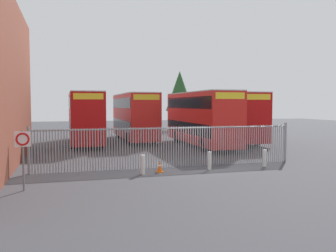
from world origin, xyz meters
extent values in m
plane|color=#3D3D42|center=(0.00, 8.00, 0.00)|extent=(100.00, 100.00, 0.00)
cylinder|color=gray|center=(-8.23, 0.00, 1.10)|extent=(0.06, 0.06, 2.20)
cylinder|color=gray|center=(-8.09, 0.00, 1.10)|extent=(0.06, 0.06, 2.20)
cylinder|color=gray|center=(-7.95, 0.00, 1.10)|extent=(0.06, 0.06, 2.20)
cylinder|color=gray|center=(-7.81, 0.00, 1.10)|extent=(0.06, 0.06, 2.20)
cylinder|color=gray|center=(-7.67, 0.00, 1.10)|extent=(0.06, 0.06, 2.20)
cylinder|color=gray|center=(-7.53, 0.00, 1.10)|extent=(0.06, 0.06, 2.20)
cylinder|color=gray|center=(-7.39, 0.00, 1.10)|extent=(0.06, 0.06, 2.20)
cylinder|color=gray|center=(-7.25, 0.00, 1.10)|extent=(0.06, 0.06, 2.20)
cylinder|color=gray|center=(-7.11, 0.00, 1.10)|extent=(0.06, 0.06, 2.20)
cylinder|color=gray|center=(-6.97, 0.00, 1.10)|extent=(0.06, 0.06, 2.20)
cylinder|color=gray|center=(-6.83, 0.00, 1.10)|extent=(0.06, 0.06, 2.20)
cylinder|color=gray|center=(-6.69, 0.00, 1.10)|extent=(0.06, 0.06, 2.20)
cylinder|color=gray|center=(-6.55, 0.00, 1.10)|extent=(0.06, 0.06, 2.20)
cylinder|color=gray|center=(-6.41, 0.00, 1.10)|extent=(0.06, 0.06, 2.20)
cylinder|color=gray|center=(-6.27, 0.00, 1.10)|extent=(0.06, 0.06, 2.20)
cylinder|color=gray|center=(-6.13, 0.00, 1.10)|extent=(0.06, 0.06, 2.20)
cylinder|color=gray|center=(-5.99, 0.00, 1.10)|extent=(0.06, 0.06, 2.20)
cylinder|color=gray|center=(-5.85, 0.00, 1.10)|extent=(0.06, 0.06, 2.20)
cylinder|color=gray|center=(-5.72, 0.00, 1.10)|extent=(0.06, 0.06, 2.20)
cylinder|color=gray|center=(-5.58, 0.00, 1.10)|extent=(0.06, 0.06, 2.20)
cylinder|color=gray|center=(-5.44, 0.00, 1.10)|extent=(0.06, 0.06, 2.20)
cylinder|color=gray|center=(-5.30, 0.00, 1.10)|extent=(0.06, 0.06, 2.20)
cylinder|color=gray|center=(-5.16, 0.00, 1.10)|extent=(0.06, 0.06, 2.20)
cylinder|color=gray|center=(-5.02, 0.00, 1.10)|extent=(0.06, 0.06, 2.20)
cylinder|color=gray|center=(-4.88, 0.00, 1.10)|extent=(0.06, 0.06, 2.20)
cylinder|color=gray|center=(-4.74, 0.00, 1.10)|extent=(0.06, 0.06, 2.20)
cylinder|color=gray|center=(-4.60, 0.00, 1.10)|extent=(0.06, 0.06, 2.20)
cylinder|color=gray|center=(-4.46, 0.00, 1.10)|extent=(0.06, 0.06, 2.20)
cylinder|color=gray|center=(-4.32, 0.00, 1.10)|extent=(0.06, 0.06, 2.20)
cylinder|color=gray|center=(-4.18, 0.00, 1.10)|extent=(0.06, 0.06, 2.20)
cylinder|color=gray|center=(-4.04, 0.00, 1.10)|extent=(0.06, 0.06, 2.20)
cylinder|color=gray|center=(-3.90, 0.00, 1.10)|extent=(0.06, 0.06, 2.20)
cylinder|color=gray|center=(-3.76, 0.00, 1.10)|extent=(0.06, 0.06, 2.20)
cylinder|color=gray|center=(-3.62, 0.00, 1.10)|extent=(0.06, 0.06, 2.20)
cylinder|color=gray|center=(-3.48, 0.00, 1.10)|extent=(0.06, 0.06, 2.20)
cylinder|color=gray|center=(-3.34, 0.00, 1.10)|extent=(0.06, 0.06, 2.20)
cylinder|color=gray|center=(-3.20, 0.00, 1.10)|extent=(0.06, 0.06, 2.20)
cylinder|color=gray|center=(-3.06, 0.00, 1.10)|extent=(0.06, 0.06, 2.20)
cylinder|color=gray|center=(-2.92, 0.00, 1.10)|extent=(0.06, 0.06, 2.20)
cylinder|color=gray|center=(-2.78, 0.00, 1.10)|extent=(0.06, 0.06, 2.20)
cylinder|color=gray|center=(-2.64, 0.00, 1.10)|extent=(0.06, 0.06, 2.20)
cylinder|color=gray|center=(-2.50, 0.00, 1.10)|extent=(0.06, 0.06, 2.20)
cylinder|color=gray|center=(-2.36, 0.00, 1.10)|extent=(0.06, 0.06, 2.20)
cylinder|color=gray|center=(-2.22, 0.00, 1.10)|extent=(0.06, 0.06, 2.20)
cylinder|color=gray|center=(-2.08, 0.00, 1.10)|extent=(0.06, 0.06, 2.20)
cylinder|color=gray|center=(-1.94, 0.00, 1.10)|extent=(0.06, 0.06, 2.20)
cylinder|color=gray|center=(-1.81, 0.00, 1.10)|extent=(0.06, 0.06, 2.20)
cylinder|color=gray|center=(-1.67, 0.00, 1.10)|extent=(0.06, 0.06, 2.20)
cylinder|color=gray|center=(-1.53, 0.00, 1.10)|extent=(0.06, 0.06, 2.20)
cylinder|color=gray|center=(-1.39, 0.00, 1.10)|extent=(0.06, 0.06, 2.20)
cylinder|color=gray|center=(-1.25, 0.00, 1.10)|extent=(0.06, 0.06, 2.20)
cylinder|color=gray|center=(-1.11, 0.00, 1.10)|extent=(0.06, 0.06, 2.20)
cylinder|color=gray|center=(-0.97, 0.00, 1.10)|extent=(0.06, 0.06, 2.20)
cylinder|color=gray|center=(-0.83, 0.00, 1.10)|extent=(0.06, 0.06, 2.20)
cylinder|color=gray|center=(-0.69, 0.00, 1.10)|extent=(0.06, 0.06, 2.20)
cylinder|color=gray|center=(-0.55, 0.00, 1.10)|extent=(0.06, 0.06, 2.20)
cylinder|color=gray|center=(-0.41, 0.00, 1.10)|extent=(0.06, 0.06, 2.20)
cylinder|color=gray|center=(-0.27, 0.00, 1.10)|extent=(0.06, 0.06, 2.20)
cylinder|color=gray|center=(-0.13, 0.00, 1.10)|extent=(0.06, 0.06, 2.20)
cylinder|color=gray|center=(0.01, 0.00, 1.10)|extent=(0.06, 0.06, 2.20)
cylinder|color=gray|center=(0.15, 0.00, 1.10)|extent=(0.06, 0.06, 2.20)
cylinder|color=gray|center=(0.29, 0.00, 1.10)|extent=(0.06, 0.06, 2.20)
cylinder|color=gray|center=(0.43, 0.00, 1.10)|extent=(0.06, 0.06, 2.20)
cylinder|color=gray|center=(0.57, 0.00, 1.10)|extent=(0.06, 0.06, 2.20)
cylinder|color=gray|center=(0.71, 0.00, 1.10)|extent=(0.06, 0.06, 2.20)
cylinder|color=gray|center=(0.85, 0.00, 1.10)|extent=(0.06, 0.06, 2.20)
cylinder|color=gray|center=(0.99, 0.00, 1.10)|extent=(0.06, 0.06, 2.20)
cylinder|color=gray|center=(1.13, 0.00, 1.10)|extent=(0.06, 0.06, 2.20)
cylinder|color=gray|center=(1.27, 0.00, 1.10)|extent=(0.06, 0.06, 2.20)
cylinder|color=gray|center=(1.41, 0.00, 1.10)|extent=(0.06, 0.06, 2.20)
cylinder|color=gray|center=(1.55, 0.00, 1.10)|extent=(0.06, 0.06, 2.20)
cylinder|color=gray|center=(1.69, 0.00, 1.10)|extent=(0.06, 0.06, 2.20)
cylinder|color=gray|center=(1.83, 0.00, 1.10)|extent=(0.06, 0.06, 2.20)
cylinder|color=gray|center=(1.97, 0.00, 1.10)|extent=(0.06, 0.06, 2.20)
cylinder|color=gray|center=(2.10, 0.00, 1.10)|extent=(0.06, 0.06, 2.20)
cylinder|color=gray|center=(2.24, 0.00, 1.10)|extent=(0.06, 0.06, 2.20)
cylinder|color=gray|center=(2.38, 0.00, 1.10)|extent=(0.06, 0.06, 2.20)
cylinder|color=gray|center=(2.52, 0.00, 1.10)|extent=(0.06, 0.06, 2.20)
cylinder|color=gray|center=(2.66, 0.00, 1.10)|extent=(0.06, 0.06, 2.20)
cylinder|color=gray|center=(2.80, 0.00, 1.10)|extent=(0.06, 0.06, 2.20)
cylinder|color=gray|center=(2.94, 0.00, 1.10)|extent=(0.06, 0.06, 2.20)
cylinder|color=gray|center=(3.08, 0.00, 1.10)|extent=(0.06, 0.06, 2.20)
cylinder|color=gray|center=(3.22, 0.00, 1.10)|extent=(0.06, 0.06, 2.20)
cylinder|color=gray|center=(3.36, 0.00, 1.10)|extent=(0.06, 0.06, 2.20)
cylinder|color=gray|center=(3.50, 0.00, 1.10)|extent=(0.06, 0.06, 2.20)
cylinder|color=gray|center=(3.64, 0.00, 1.10)|extent=(0.06, 0.06, 2.20)
cylinder|color=gray|center=(3.78, 0.00, 1.10)|extent=(0.06, 0.06, 2.20)
cylinder|color=gray|center=(3.92, 0.00, 1.10)|extent=(0.06, 0.06, 2.20)
cylinder|color=gray|center=(4.06, 0.00, 1.10)|extent=(0.06, 0.06, 2.20)
cylinder|color=gray|center=(4.20, 0.00, 1.10)|extent=(0.06, 0.06, 2.20)
cylinder|color=gray|center=(4.34, 0.00, 1.10)|extent=(0.06, 0.06, 2.20)
cylinder|color=gray|center=(4.48, 0.00, 1.10)|extent=(0.06, 0.06, 2.20)
cylinder|color=gray|center=(4.62, 0.00, 1.10)|extent=(0.06, 0.06, 2.20)
cylinder|color=gray|center=(4.76, 0.00, 1.10)|extent=(0.06, 0.06, 2.20)
cylinder|color=gray|center=(4.90, 0.00, 1.10)|extent=(0.06, 0.06, 2.20)
cylinder|color=gray|center=(5.04, 0.00, 1.10)|extent=(0.06, 0.06, 2.20)
cylinder|color=gray|center=(5.18, 0.00, 1.10)|extent=(0.06, 0.06, 2.20)
cylinder|color=gray|center=(5.32, 0.00, 1.10)|extent=(0.06, 0.06, 2.20)
cylinder|color=gray|center=(5.46, 0.00, 1.10)|extent=(0.06, 0.06, 2.20)
cylinder|color=gray|center=(5.60, 0.00, 1.10)|extent=(0.06, 0.06, 2.20)
cylinder|color=gray|center=(5.74, 0.00, 1.10)|extent=(0.06, 0.06, 2.20)
cylinder|color=gray|center=(5.88, 0.00, 1.10)|extent=(0.06, 0.06, 2.20)
cylinder|color=gray|center=(6.01, 0.00, 1.10)|extent=(0.06, 0.06, 2.20)
cylinder|color=gray|center=(6.15, 0.00, 1.10)|extent=(0.06, 0.06, 2.20)
cylinder|color=gray|center=(-1.04, 0.00, 2.12)|extent=(14.38, 0.07, 0.07)
cylinder|color=gray|center=(-8.23, 0.00, 1.18)|extent=(0.14, 0.14, 2.35)
cylinder|color=gray|center=(6.15, 0.00, 1.18)|extent=(0.14, 0.14, 2.35)
cube|color=red|center=(4.14, 8.76, 2.35)|extent=(2.50, 10.80, 4.00)
cube|color=black|center=(4.14, 8.76, 1.55)|extent=(2.54, 10.37, 0.90)
cube|color=black|center=(4.14, 8.76, 3.55)|extent=(2.54, 10.37, 0.90)
cube|color=yellow|center=(4.14, 3.41, 4.00)|extent=(2.12, 0.12, 0.44)
cube|color=silver|center=(4.14, 8.76, 4.38)|extent=(2.50, 10.80, 0.08)
cylinder|color=black|center=(3.04, 5.41, 0.52)|extent=(0.30, 1.04, 1.04)
cylinder|color=black|center=(5.24, 5.41, 0.52)|extent=(0.30, 1.04, 1.04)
cylinder|color=black|center=(3.04, 11.73, 0.52)|extent=(0.30, 1.04, 1.04)
cylinder|color=black|center=(5.24, 11.73, 0.52)|extent=(0.30, 1.04, 1.04)
cube|color=#B70C0C|center=(7.77, 11.40, 2.35)|extent=(2.50, 10.80, 4.00)
cube|color=black|center=(7.77, 11.40, 1.55)|extent=(2.54, 10.37, 0.90)
cube|color=black|center=(7.77, 11.40, 3.55)|extent=(2.54, 10.37, 0.90)
cube|color=yellow|center=(7.77, 6.05, 4.00)|extent=(2.12, 0.12, 0.44)
cube|color=silver|center=(7.77, 11.40, 4.38)|extent=(2.50, 10.80, 0.08)
cylinder|color=black|center=(6.67, 8.05, 0.52)|extent=(0.30, 1.04, 1.04)
cylinder|color=black|center=(8.87, 8.05, 0.52)|extent=(0.30, 1.04, 1.04)
cylinder|color=black|center=(6.67, 14.37, 0.52)|extent=(0.30, 1.04, 1.04)
cylinder|color=black|center=(8.87, 14.37, 0.52)|extent=(0.30, 1.04, 1.04)
cube|color=#B70C0C|center=(-4.85, 13.17, 2.35)|extent=(2.50, 10.80, 4.00)
cube|color=black|center=(-4.85, 13.17, 1.55)|extent=(2.54, 10.37, 0.90)
cube|color=black|center=(-4.85, 13.17, 3.55)|extent=(2.54, 10.37, 0.90)
cube|color=yellow|center=(-4.85, 7.82, 4.00)|extent=(2.12, 0.12, 0.44)
cube|color=silver|center=(-4.85, 13.17, 4.38)|extent=(2.50, 10.80, 0.08)
cylinder|color=black|center=(-5.95, 9.83, 0.52)|extent=(0.30, 1.04, 1.04)
cylinder|color=black|center=(-3.75, 9.83, 0.52)|extent=(0.30, 1.04, 1.04)
cylinder|color=black|center=(-5.95, 16.14, 0.52)|extent=(0.30, 1.04, 1.04)
cylinder|color=black|center=(-3.75, 16.14, 0.52)|extent=(0.30, 1.04, 1.04)
cube|color=red|center=(-0.21, 14.86, 2.35)|extent=(2.50, 10.80, 4.00)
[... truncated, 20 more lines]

